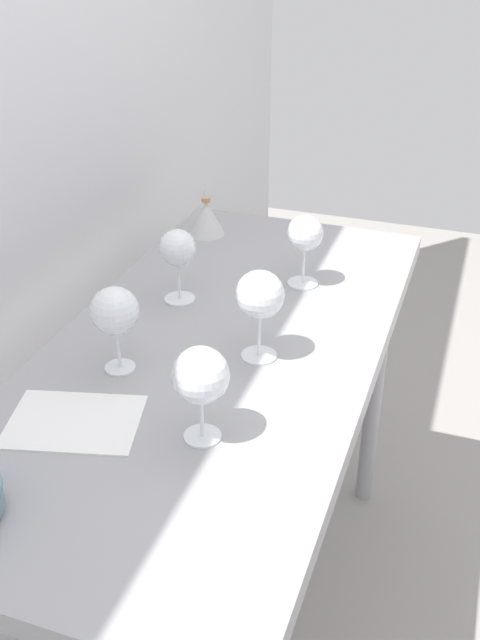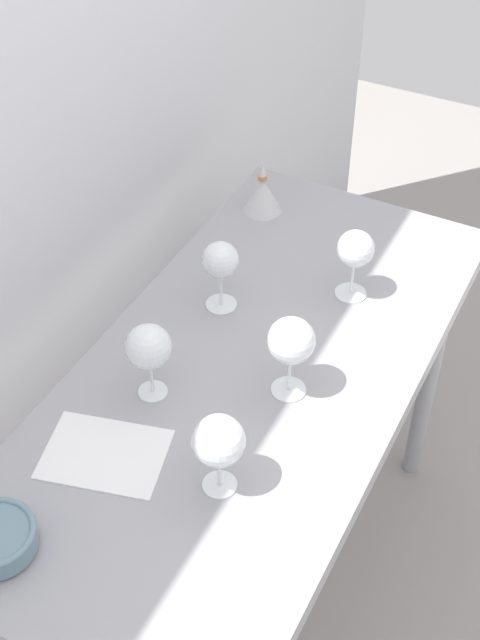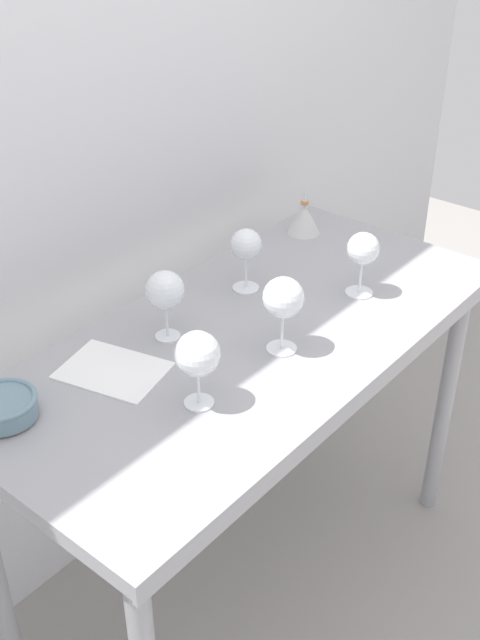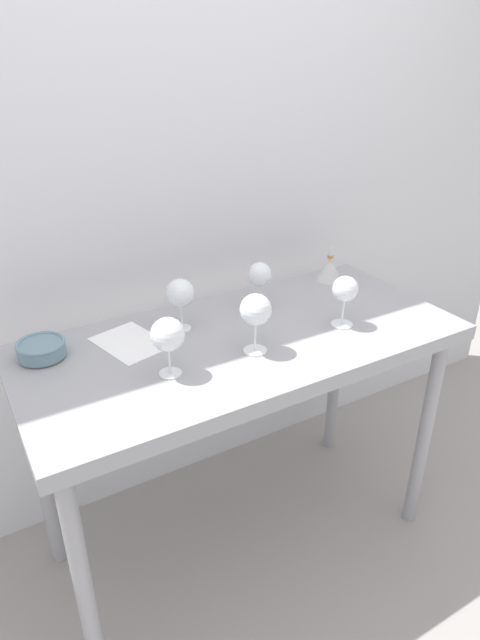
# 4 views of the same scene
# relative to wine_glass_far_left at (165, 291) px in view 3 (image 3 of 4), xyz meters

# --- Properties ---
(ground_plane) EXTENTS (6.00, 6.00, 0.00)m
(ground_plane) POSITION_rel_wine_glass_far_left_xyz_m (0.15, -0.14, -1.02)
(ground_plane) COLOR gray
(back_wall) EXTENTS (3.80, 0.04, 2.60)m
(back_wall) POSITION_rel_wine_glass_far_left_xyz_m (0.15, 0.35, 0.28)
(back_wall) COLOR silver
(back_wall) RESTS_ON ground_plane
(steel_counter) EXTENTS (1.40, 0.65, 0.90)m
(steel_counter) POSITION_rel_wine_glass_far_left_xyz_m (0.15, -0.14, -0.23)
(steel_counter) COLOR #98989D
(steel_counter) RESTS_ON ground_plane
(wine_glass_far_left) EXTENTS (0.09, 0.09, 0.17)m
(wine_glass_far_left) POSITION_rel_wine_glass_far_left_xyz_m (0.00, 0.00, 0.00)
(wine_glass_far_left) COLOR white
(wine_glass_far_left) RESTS_ON steel_counter
(wine_glass_near_center) EXTENTS (0.09, 0.09, 0.19)m
(wine_glass_near_center) POSITION_rel_wine_glass_far_left_xyz_m (0.13, -0.24, 0.01)
(wine_glass_near_center) COLOR white
(wine_glass_near_center) RESTS_ON steel_counter
(wine_glass_near_right) EXTENTS (0.08, 0.08, 0.17)m
(wine_glass_near_right) POSITION_rel_wine_glass_far_left_xyz_m (0.47, -0.24, -0.00)
(wine_glass_near_right) COLOR white
(wine_glass_near_right) RESTS_ON steel_counter
(wine_glass_near_left) EXTENTS (0.10, 0.10, 0.17)m
(wine_glass_near_left) POSITION_rel_wine_glass_far_left_xyz_m (-0.14, -0.23, -0.00)
(wine_glass_near_left) COLOR white
(wine_glass_near_left) RESTS_ON steel_counter
(wine_glass_far_right) EXTENTS (0.08, 0.08, 0.17)m
(wine_glass_far_right) POSITION_rel_wine_glass_far_left_xyz_m (0.30, 0.00, -0.00)
(wine_glass_far_right) COLOR white
(wine_glass_far_right) RESTS_ON steel_counter
(tasting_sheet_upper) EXTENTS (0.22, 0.26, 0.00)m
(tasting_sheet_upper) POSITION_rel_wine_glass_far_left_xyz_m (-0.18, -0.00, -0.12)
(tasting_sheet_upper) COLOR white
(tasting_sheet_upper) RESTS_ON steel_counter
(tasting_bowl) EXTENTS (0.14, 0.14, 0.05)m
(tasting_bowl) POSITION_rel_wine_glass_far_left_xyz_m (-0.43, 0.04, -0.10)
(tasting_bowl) COLOR #4C4C4C
(tasting_bowl) RESTS_ON steel_counter
(decanter_funnel) EXTENTS (0.10, 0.10, 0.14)m
(decanter_funnel) POSITION_rel_wine_glass_far_left_xyz_m (0.67, 0.09, -0.08)
(decanter_funnel) COLOR silver
(decanter_funnel) RESTS_ON steel_counter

